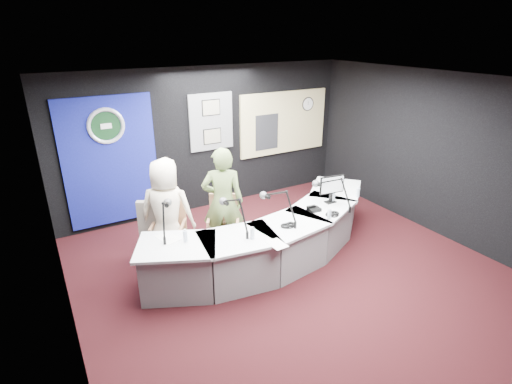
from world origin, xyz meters
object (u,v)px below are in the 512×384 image
armchair_left (169,235)px  person_woman (223,203)px  armchair_right (224,228)px  person_man (167,212)px  broadcast_desk (272,238)px

armchair_left → person_woman: person_woman is taller
armchair_right → person_woman: (0.00, 0.00, 0.45)m
person_man → person_woman: 0.87m
broadcast_desk → person_woman: size_ratio=2.51×
armchair_right → broadcast_desk: bearing=-14.6°
broadcast_desk → person_woman: 0.95m
broadcast_desk → person_man: bearing=151.3°
broadcast_desk → armchair_right: armchair_right is taller
broadcast_desk → armchair_right: 0.80m
person_man → person_woman: person_woman is taller
armchair_left → armchair_right: bearing=16.8°
armchair_left → person_man: bearing=0.0°
broadcast_desk → person_woman: person_woman is taller
broadcast_desk → person_man: person_man is taller
broadcast_desk → armchair_left: armchair_left is taller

